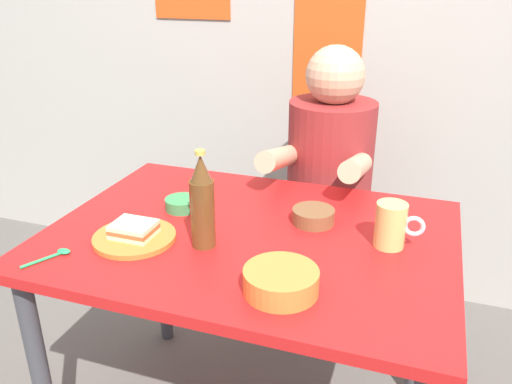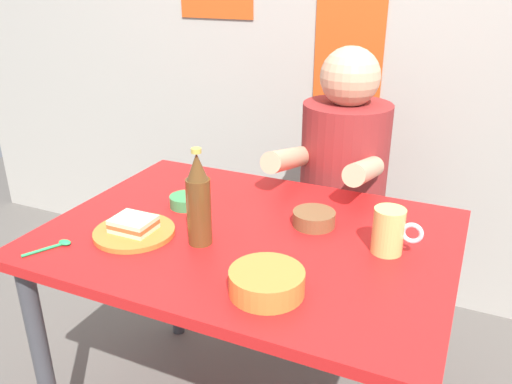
{
  "view_description": "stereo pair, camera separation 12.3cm",
  "coord_description": "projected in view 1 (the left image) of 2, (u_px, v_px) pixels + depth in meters",
  "views": [
    {
      "loc": [
        0.43,
        -1.19,
        1.4
      ],
      "look_at": [
        0.0,
        0.05,
        0.84
      ],
      "focal_mm": 36.29,
      "sensor_mm": 36.0,
      "label": 1
    },
    {
      "loc": [
        0.54,
        -1.14,
        1.4
      ],
      "look_at": [
        0.0,
        0.05,
        0.84
      ],
      "focal_mm": 36.29,
      "sensor_mm": 36.0,
      "label": 2
    }
  ],
  "objects": [
    {
      "name": "dining_table",
      "position": [
        250.0,
        261.0,
        1.46
      ],
      "size": [
        1.1,
        0.8,
        0.74
      ],
      "color": "red",
      "rests_on": "ground"
    },
    {
      "name": "stool",
      "position": [
        325.0,
        253.0,
        2.1
      ],
      "size": [
        0.34,
        0.34,
        0.45
      ],
      "color": "#4C4C51",
      "rests_on": "ground"
    },
    {
      "name": "person_seated",
      "position": [
        330.0,
        157.0,
        1.92
      ],
      "size": [
        0.33,
        0.56,
        0.72
      ],
      "color": "maroon",
      "rests_on": "stool"
    },
    {
      "name": "plate_orange",
      "position": [
        135.0,
        238.0,
        1.38
      ],
      "size": [
        0.22,
        0.22,
        0.01
      ],
      "primitive_type": "cylinder",
      "color": "orange",
      "rests_on": "dining_table"
    },
    {
      "name": "sandwich",
      "position": [
        134.0,
        229.0,
        1.37
      ],
      "size": [
        0.11,
        0.09,
        0.04
      ],
      "color": "beige",
      "rests_on": "plate_orange"
    },
    {
      "name": "beer_mug",
      "position": [
        391.0,
        225.0,
        1.33
      ],
      "size": [
        0.13,
        0.08,
        0.12
      ],
      "color": "#D1BC66",
      "rests_on": "dining_table"
    },
    {
      "name": "beer_bottle",
      "position": [
        202.0,
        204.0,
        1.31
      ],
      "size": [
        0.06,
        0.06,
        0.26
      ],
      "color": "#593819",
      "rests_on": "dining_table"
    },
    {
      "name": "soup_bowl_orange",
      "position": [
        281.0,
        280.0,
        1.15
      ],
      "size": [
        0.17,
        0.17,
        0.05
      ],
      "color": "orange",
      "rests_on": "dining_table"
    },
    {
      "name": "condiment_bowl_brown",
      "position": [
        313.0,
        215.0,
        1.47
      ],
      "size": [
        0.12,
        0.12,
        0.04
      ],
      "color": "brown",
      "rests_on": "dining_table"
    },
    {
      "name": "dip_bowl_green",
      "position": [
        182.0,
        203.0,
        1.55
      ],
      "size": [
        0.1,
        0.1,
        0.03
      ],
      "color": "#388C4C",
      "rests_on": "dining_table"
    },
    {
      "name": "spoon",
      "position": [
        55.0,
        255.0,
        1.3
      ],
      "size": [
        0.07,
        0.11,
        0.01
      ],
      "color": "#26A559",
      "rests_on": "dining_table"
    }
  ]
}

